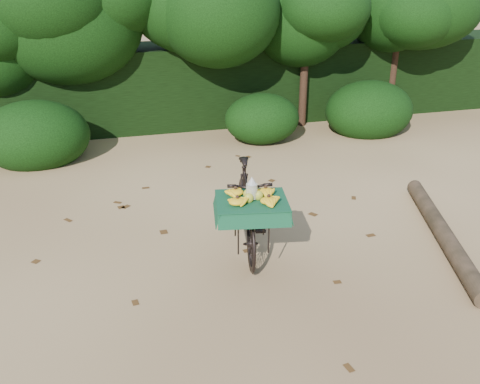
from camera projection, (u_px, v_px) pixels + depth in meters
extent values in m
plane|color=tan|center=(253.00, 248.00, 6.72)|extent=(80.00, 80.00, 0.00)
imported|color=black|center=(246.00, 208.00, 6.54)|extent=(0.87, 1.96, 1.14)
cube|color=black|center=(252.00, 202.00, 5.85)|extent=(0.49, 0.57, 0.03)
cube|color=#15512E|center=(252.00, 200.00, 5.84)|extent=(0.93, 0.82, 0.01)
ellipsoid|color=#AAA929|center=(259.00, 195.00, 5.82)|extent=(0.11, 0.09, 0.12)
ellipsoid|color=#AAA929|center=(248.00, 194.00, 5.87)|extent=(0.11, 0.09, 0.12)
ellipsoid|color=#AAA929|center=(249.00, 198.00, 5.76)|extent=(0.11, 0.09, 0.12)
cylinder|color=#EAE5C6|center=(252.00, 191.00, 5.81)|extent=(0.13, 0.13, 0.17)
cylinder|color=brown|center=(442.00, 232.00, 6.91)|extent=(1.27, 3.04, 0.23)
cube|color=black|center=(175.00, 85.00, 11.92)|extent=(26.00, 1.80, 1.80)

